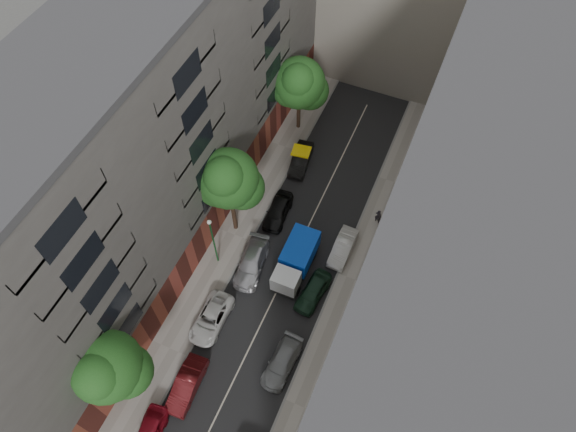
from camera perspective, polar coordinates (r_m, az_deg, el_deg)
The scene contains 20 objects.
ground at distance 43.44m, azimuth 0.59°, elevation -4.62°, with size 120.00×120.00×0.00m, color #4C4C49.
road_surface at distance 43.43m, azimuth 0.59°, elevation -4.61°, with size 8.00×44.00×0.02m, color black.
sidewalk_left at distance 44.72m, azimuth -5.92°, elevation -2.12°, with size 3.00×44.00×0.15m, color gray.
sidewalk_right at distance 42.71m, azimuth 7.45°, elevation -7.07°, with size 3.00×44.00×0.15m, color gray.
building_left at distance 39.07m, azimuth -14.47°, elevation 8.37°, with size 8.00×44.00×20.00m, color #474542.
building_right at distance 34.28m, azimuth 17.95°, elevation -2.55°, with size 8.00×44.00×20.00m, color tan.
tarp_truck at distance 41.69m, azimuth 0.89°, elevation -4.94°, with size 2.31×5.59×2.58m.
car_left_1 at distance 39.27m, azimuth -11.20°, elevation -17.92°, with size 1.54×4.40×1.45m, color #4C0F12.
car_left_2 at distance 40.78m, azimuth -8.54°, elevation -11.18°, with size 2.14×4.64×1.29m, color silver.
car_left_3 at distance 42.47m, azimuth -4.06°, elevation -5.20°, with size 2.04×5.02×1.46m, color #B1B1B6.
car_left_4 at distance 45.08m, azimuth -1.13°, elevation 0.58°, with size 1.74×4.33×1.48m, color black.
car_left_5 at distance 48.71m, azimuth 1.45°, elevation 6.34°, with size 1.52×4.37×1.44m, color black.
car_right_1 at distance 39.16m, azimuth -0.69°, elevation -15.97°, with size 1.78×4.37×1.27m, color slate.
car_right_2 at distance 41.26m, azimuth 2.80°, elevation -8.37°, with size 1.65×4.11×1.40m, color black.
car_right_3 at distance 43.38m, azimuth 6.11°, elevation -3.50°, with size 1.44×4.13×1.36m, color silver.
tree_near at distance 35.34m, azimuth -19.39°, elevation -15.81°, with size 4.96×4.63×8.48m.
tree_mid at distance 39.52m, azimuth -6.58°, elevation 3.83°, with size 5.09×4.79×9.70m.
tree_far at distance 48.42m, azimuth 1.32°, elevation 14.31°, with size 5.13×4.83×8.24m.
lamp_post at distance 40.34m, azimuth -8.38°, elevation -2.31°, with size 0.36×0.36×6.01m.
pedestrian at distance 45.18m, azimuth 9.99°, elevation -0.02°, with size 0.59×0.38×1.60m, color black.
Camera 1 is at (7.98, -19.70, 37.89)m, focal length 32.00 mm.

